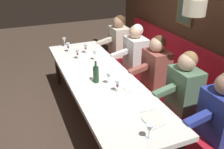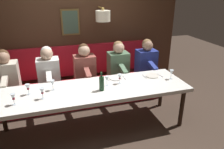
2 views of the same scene
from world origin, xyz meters
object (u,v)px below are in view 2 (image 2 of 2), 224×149
at_px(dining_table, 93,92).
at_px(diner_middle, 85,66).
at_px(diner_nearest, 146,59).
at_px(wine_glass_2, 13,97).
at_px(wine_glass_4, 42,91).
at_px(diner_near, 118,62).
at_px(wine_glass_5, 53,83).
at_px(wine_glass_3, 107,79).
at_px(diner_far, 48,69).
at_px(wine_glass_6, 28,87).
at_px(wine_glass_7, 171,72).
at_px(wine_bottle, 102,83).
at_px(wine_glass_1, 120,77).
at_px(diner_farthest, 6,73).

bearing_deg(dining_table, diner_middle, -1.85).
relative_size(diner_nearest, wine_glass_2, 4.82).
distance_m(diner_nearest, wine_glass_4, 2.30).
distance_m(diner_near, wine_glass_5, 1.51).
bearing_deg(wine_glass_3, wine_glass_4, 98.54).
height_order(diner_nearest, wine_glass_4, diner_nearest).
bearing_deg(wine_glass_4, wine_glass_5, -32.56).
relative_size(wine_glass_2, wine_glass_3, 1.00).
height_order(diner_far, wine_glass_5, diner_far).
distance_m(wine_glass_6, wine_glass_7, 2.32).
bearing_deg(wine_glass_5, diner_middle, -39.84).
relative_size(diner_middle, wine_bottle, 2.64).
distance_m(diner_far, wine_glass_6, 0.85).
bearing_deg(wine_glass_5, wine_glass_2, 120.20).
bearing_deg(diner_far, wine_glass_1, -126.45).
xyz_separation_m(wine_glass_2, wine_glass_6, (0.26, -0.17, -0.00)).
height_order(dining_table, wine_glass_5, wine_glass_5).
height_order(wine_glass_6, wine_bottle, wine_bottle).
distance_m(wine_glass_1, wine_glass_2, 1.60).
height_order(dining_table, wine_glass_1, wine_glass_1).
distance_m(diner_middle, diner_far, 0.67).
relative_size(diner_near, wine_glass_3, 4.82).
relative_size(diner_far, diner_farthest, 1.00).
height_order(dining_table, wine_glass_6, wine_glass_6).
relative_size(diner_middle, wine_glass_5, 4.82).
relative_size(wine_glass_4, wine_glass_5, 1.00).
bearing_deg(diner_near, wine_glass_7, -143.56).
height_order(diner_near, wine_glass_6, diner_near).
relative_size(diner_middle, wine_glass_7, 4.82).
xyz_separation_m(diner_middle, wine_glass_2, (-1.06, 1.15, 0.04)).
distance_m(diner_far, wine_glass_3, 1.22).
height_order(wine_glass_4, wine_bottle, wine_bottle).
bearing_deg(diner_middle, diner_farthest, 90.00).
height_order(dining_table, diner_farthest, diner_farthest).
distance_m(wine_glass_5, wine_bottle, 0.75).
height_order(wine_glass_7, wine_bottle, wine_bottle).
bearing_deg(wine_glass_5, wine_glass_7, -94.13).
bearing_deg(wine_bottle, diner_nearest, -51.10).
relative_size(wine_glass_3, wine_glass_6, 1.00).
bearing_deg(diner_far, diner_farthest, 90.00).
bearing_deg(wine_bottle, diner_far, 37.91).
xyz_separation_m(dining_table, diner_far, (0.88, 0.64, 0.13)).
xyz_separation_m(diner_farthest, wine_glass_4, (-0.99, -0.60, 0.04)).
distance_m(diner_middle, wine_glass_5, 0.98).
relative_size(diner_middle, wine_glass_2, 4.82).
bearing_deg(wine_glass_6, dining_table, -95.22).
height_order(diner_farthest, wine_glass_1, diner_farthest).
distance_m(diner_middle, wine_glass_6, 1.26).
bearing_deg(wine_glass_6, wine_glass_7, -92.44).
height_order(diner_farthest, wine_bottle, diner_farthest).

